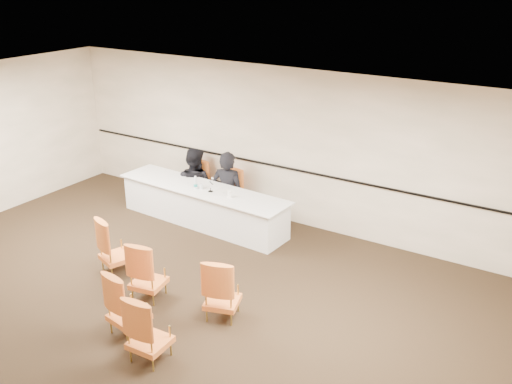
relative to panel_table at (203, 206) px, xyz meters
The scene contains 19 objects.
floor 3.25m from the panel_table, 68.65° to the right, with size 10.00×10.00×0.00m, color black.
ceiling 4.17m from the panel_table, 68.65° to the right, with size 10.00×10.00×0.00m, color white.
wall_back 1.91m from the panel_table, 40.18° to the left, with size 10.00×0.04×3.00m, color #B9AE91.
wall_rail 1.68m from the panel_table, 39.02° to the left, with size 9.80×0.04×0.03m, color black.
panel_table is the anchor object (origin of this frame).
panelist_main 0.58m from the panel_table, 68.02° to the left, with size 0.67×0.44×1.84m, color black.
panelist_main_chair 0.59m from the panel_table, 68.02° to the left, with size 0.50×0.50×0.95m, color #DC4C27, non-canonical shape.
panelist_second 0.88m from the panel_table, 138.46° to the left, with size 0.85×0.66×1.74m, color black.
panelist_second_chair 0.89m from the panel_table, 138.46° to the left, with size 0.50×0.50×0.95m, color #DC4C27, non-canonical shape.
papers 0.54m from the panel_table, 13.23° to the right, with size 0.30×0.22×0.00m, color silver.
microphone 0.56m from the panel_table, 17.01° to the right, with size 0.09×0.18×0.25m, color black, non-canonical shape.
water_bottle 0.51m from the panel_table, 131.13° to the right, with size 0.08×0.08×0.26m, color teal, non-canonical shape.
drinking_glass 0.42m from the panel_table, 72.67° to the right, with size 0.06×0.06×0.10m, color silver.
coffee_cup 0.84m from the panel_table, ahead, with size 0.08×0.08×0.12m, color white.
aud_chair_front_left 2.26m from the panel_table, 91.37° to the right, with size 0.50×0.50×0.95m, color #DC4C27, non-canonical shape.
aud_chair_front_mid 2.75m from the panel_table, 69.98° to the right, with size 0.50×0.50×0.95m, color #DC4C27, non-canonical shape.
aud_chair_front_right 3.25m from the panel_table, 47.87° to the right, with size 0.50×0.50×0.95m, color #DC4C27, non-canonical shape.
aud_chair_back_mid 3.64m from the panel_table, 68.71° to the right, with size 0.50×0.50×0.95m, color #DC4C27, non-canonical shape.
aud_chair_back_right 4.15m from the panel_table, 61.98° to the right, with size 0.50×0.50×0.95m, color #DC4C27, non-canonical shape.
Camera 1 is at (5.11, -5.00, 4.69)m, focal length 40.00 mm.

